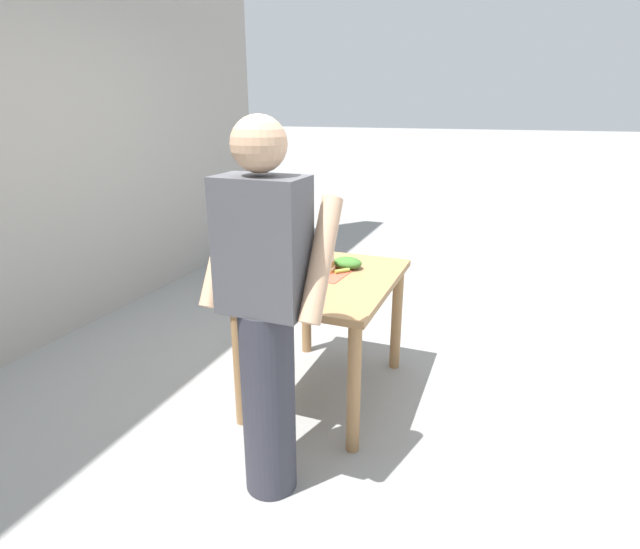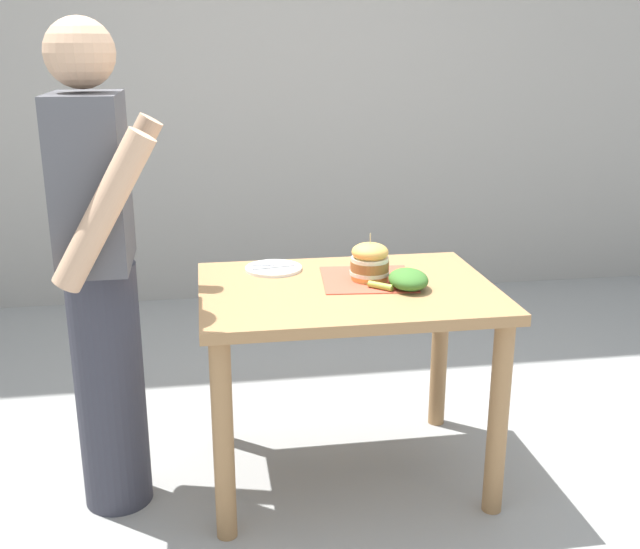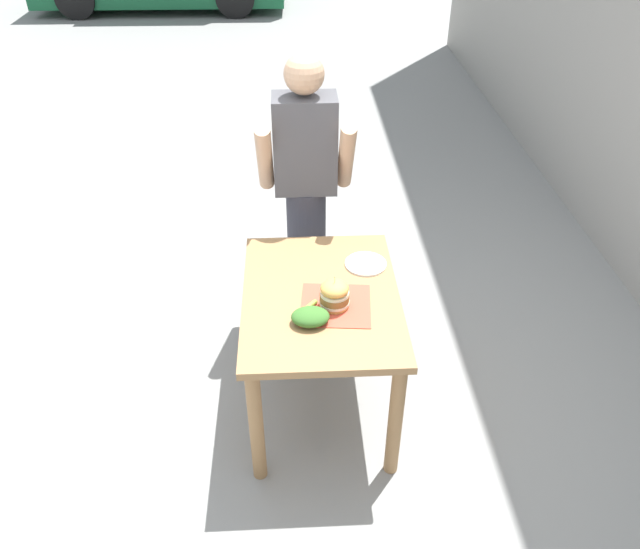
{
  "view_description": "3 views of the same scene",
  "coord_description": "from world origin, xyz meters",
  "px_view_note": "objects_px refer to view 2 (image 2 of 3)",
  "views": [
    {
      "loc": [
        -0.97,
        2.58,
        1.71
      ],
      "look_at": [
        0.0,
        0.1,
        0.81
      ],
      "focal_mm": 28.0,
      "sensor_mm": 36.0,
      "label": 1
    },
    {
      "loc": [
        -2.53,
        0.5,
        1.61
      ],
      "look_at": [
        0.0,
        0.1,
        0.81
      ],
      "focal_mm": 42.0,
      "sensor_mm": 36.0,
      "label": 2
    },
    {
      "loc": [
        -0.13,
        -2.43,
        2.66
      ],
      "look_at": [
        0.0,
        0.1,
        0.81
      ],
      "focal_mm": 35.0,
      "sensor_mm": 36.0,
      "label": 3
    }
  ],
  "objects_px": {
    "side_salad": "(408,279)",
    "pickle_spear": "(380,286)",
    "patio_table": "(347,321)",
    "side_plate_with_forks": "(273,268)",
    "diner_across_table": "(101,269)",
    "sandwich": "(370,261)"
  },
  "relations": [
    {
      "from": "side_salad",
      "to": "pickle_spear",
      "type": "bearing_deg",
      "value": 90.44
    },
    {
      "from": "patio_table",
      "to": "side_salad",
      "type": "distance_m",
      "value": 0.28
    },
    {
      "from": "side_plate_with_forks",
      "to": "patio_table",
      "type": "bearing_deg",
      "value": -135.63
    },
    {
      "from": "pickle_spear",
      "to": "diner_across_table",
      "type": "bearing_deg",
      "value": 89.13
    },
    {
      "from": "side_salad",
      "to": "diner_across_table",
      "type": "bearing_deg",
      "value": 89.26
    },
    {
      "from": "patio_table",
      "to": "pickle_spear",
      "type": "xyz_separation_m",
      "value": [
        -0.06,
        -0.11,
        0.15
      ]
    },
    {
      "from": "patio_table",
      "to": "pickle_spear",
      "type": "relative_size",
      "value": 11.25
    },
    {
      "from": "sandwich",
      "to": "side_salad",
      "type": "xyz_separation_m",
      "value": [
        -0.12,
        -0.11,
        -0.04
      ]
    },
    {
      "from": "side_salad",
      "to": "patio_table",
      "type": "bearing_deg",
      "value": 74.01
    },
    {
      "from": "pickle_spear",
      "to": "diner_across_table",
      "type": "distance_m",
      "value": 0.97
    },
    {
      "from": "sandwich",
      "to": "diner_across_table",
      "type": "xyz_separation_m",
      "value": [
        -0.11,
        0.95,
        0.05
      ]
    },
    {
      "from": "side_salad",
      "to": "diner_across_table",
      "type": "height_order",
      "value": "diner_across_table"
    },
    {
      "from": "patio_table",
      "to": "pickle_spear",
      "type": "distance_m",
      "value": 0.2
    },
    {
      "from": "pickle_spear",
      "to": "side_plate_with_forks",
      "type": "distance_m",
      "value": 0.47
    },
    {
      "from": "sandwich",
      "to": "pickle_spear",
      "type": "height_order",
      "value": "sandwich"
    },
    {
      "from": "sandwich",
      "to": "side_plate_with_forks",
      "type": "xyz_separation_m",
      "value": [
        0.19,
        0.34,
        -0.07
      ]
    },
    {
      "from": "patio_table",
      "to": "pickle_spear",
      "type": "height_order",
      "value": "pickle_spear"
    },
    {
      "from": "patio_table",
      "to": "pickle_spear",
      "type": "bearing_deg",
      "value": -119.35
    },
    {
      "from": "side_salad",
      "to": "side_plate_with_forks",
      "type": "bearing_deg",
      "value": 55.75
    },
    {
      "from": "patio_table",
      "to": "diner_across_table",
      "type": "bearing_deg",
      "value": 93.14
    },
    {
      "from": "pickle_spear",
      "to": "side_plate_with_forks",
      "type": "xyz_separation_m",
      "value": [
        0.31,
        0.35,
        -0.01
      ]
    },
    {
      "from": "sandwich",
      "to": "diner_across_table",
      "type": "bearing_deg",
      "value": 96.41
    }
  ]
}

